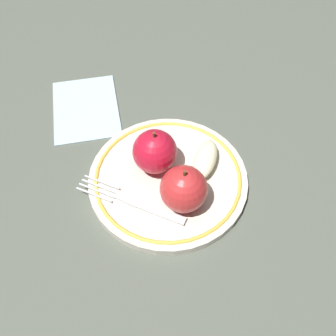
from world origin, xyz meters
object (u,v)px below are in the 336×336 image
at_px(plate, 168,179).
at_px(napkin_folded, 86,108).
at_px(fork, 134,202).
at_px(apple_red_whole, 155,152).
at_px(apple_slice_front, 206,160).
at_px(apple_second_whole, 183,189).

bearing_deg(plate, napkin_folded, -174.57).
bearing_deg(plate, fork, -83.19).
bearing_deg(napkin_folded, plate, 5.43).
distance_m(apple_red_whole, napkin_folded, 0.20).
height_order(apple_red_whole, apple_slice_front, apple_red_whole).
relative_size(apple_red_whole, apple_slice_front, 0.99).
xyz_separation_m(apple_red_whole, fork, (0.04, -0.07, -0.03)).
bearing_deg(apple_second_whole, napkin_folded, -178.07).
xyz_separation_m(fork, napkin_folded, (-0.23, 0.05, -0.02)).
height_order(plate, apple_slice_front, apple_slice_front).
xyz_separation_m(apple_red_whole, apple_slice_front, (0.05, 0.06, -0.02)).
distance_m(apple_red_whole, apple_second_whole, 0.08).
distance_m(apple_second_whole, fork, 0.08).
height_order(plate, apple_red_whole, apple_red_whole).
relative_size(apple_red_whole, napkin_folded, 0.48).
xyz_separation_m(apple_second_whole, fork, (-0.04, -0.06, -0.03)).
height_order(apple_red_whole, apple_second_whole, same).
bearing_deg(apple_red_whole, fork, -60.94).
xyz_separation_m(apple_red_whole, apple_second_whole, (0.08, -0.01, 0.00)).
bearing_deg(apple_slice_front, fork, 140.15).
bearing_deg(napkin_folded, apple_red_whole, 5.24).
bearing_deg(apple_slice_front, plate, 127.13).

